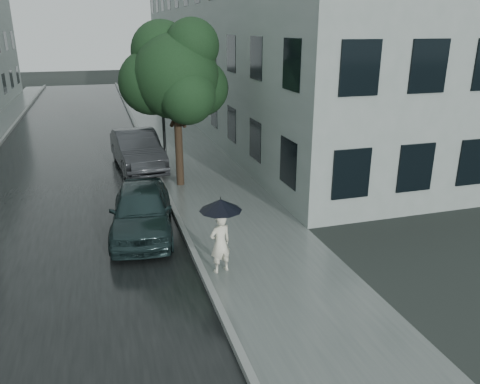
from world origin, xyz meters
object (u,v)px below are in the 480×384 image
object	(u,v)px
car_far	(137,150)
lamp_post	(158,95)
pedestrian	(220,243)
car_near	(142,210)
street_tree	(175,75)

from	to	relation	value
car_far	lamp_post	bearing A→B (deg)	-16.40
pedestrian	car_near	world-z (taller)	pedestrian
car_near	car_far	size ratio (longest dim) A/B	0.88
street_tree	car_far	world-z (taller)	street_tree
car_far	car_near	bearing A→B (deg)	-99.32
street_tree	lamp_post	xyz separation A→B (m)	(-0.33, 2.42, -1.01)
lamp_post	car_far	xyz separation A→B (m)	(-0.99, 0.20, -2.26)
car_near	car_far	bearing A→B (deg)	92.89
pedestrian	street_tree	xyz separation A→B (m)	(0.23, 7.07, 3.30)
pedestrian	car_near	size ratio (longest dim) A/B	0.36
pedestrian	street_tree	world-z (taller)	street_tree
pedestrian	lamp_post	world-z (taller)	lamp_post
pedestrian	street_tree	bearing A→B (deg)	-108.24
car_near	car_far	xyz separation A→B (m)	(0.49, 6.84, 0.07)
street_tree	car_near	xyz separation A→B (m)	(-1.82, -4.22, -3.34)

